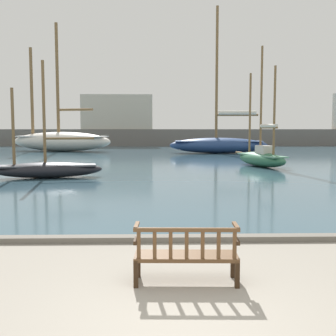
{
  "coord_description": "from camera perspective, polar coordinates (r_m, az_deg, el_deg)",
  "views": [
    {
      "loc": [
        -0.29,
        -4.95,
        2.4
      ],
      "look_at": [
        0.07,
        10.0,
        1.0
      ],
      "focal_mm": 45.0,
      "sensor_mm": 36.0,
      "label": 1
    }
  ],
  "objects": [
    {
      "name": "far_breakwater",
      "position": [
        57.4,
        -2.14,
        4.96
      ],
      "size": [
        51.02,
        2.4,
        7.2
      ],
      "color": "#66605B",
      "rests_on": "ground"
    },
    {
      "name": "sailboat_centre_channel",
      "position": [
        45.16,
        -14.32,
        3.73
      ],
      "size": [
        11.38,
        6.01,
        13.05
      ],
      "color": "silver",
      "rests_on": "harbor_water"
    },
    {
      "name": "sailboat_outer_starboard",
      "position": [
        20.74,
        -15.97,
        -0.01
      ],
      "size": [
        5.23,
        2.33,
        5.48
      ],
      "color": "black",
      "rests_on": "harbor_water"
    },
    {
      "name": "sailboat_far_starboard",
      "position": [
        26.48,
        12.54,
        1.6
      ],
      "size": [
        2.66,
        6.0,
        7.31
      ],
      "color": "#2D6647",
      "rests_on": "harbor_water"
    },
    {
      "name": "sailboat_mid_port",
      "position": [
        40.34,
        6.89,
        3.35
      ],
      "size": [
        9.47,
        3.1,
        13.64
      ],
      "color": "navy",
      "rests_on": "harbor_water"
    },
    {
      "name": "park_bench",
      "position": [
        6.65,
        2.47,
        -11.51
      ],
      "size": [
        1.62,
        0.57,
        0.92
      ],
      "color": "#322113",
      "rests_on": "ground"
    },
    {
      "name": "ground_plane",
      "position": [
        5.51,
        1.89,
        -20.45
      ],
      "size": [
        160.0,
        160.0,
        0.0
      ],
      "primitive_type": "plane",
      "color": "gray"
    },
    {
      "name": "harbor_water",
      "position": [
        49.01,
        -1.05,
        2.58
      ],
      "size": [
        100.0,
        80.0,
        0.08
      ],
      "primitive_type": "cube",
      "color": "#385666",
      "rests_on": "ground"
    },
    {
      "name": "quay_edge_kerb",
      "position": [
        9.11,
        0.49,
        -9.52
      ],
      "size": [
        40.0,
        0.3,
        0.12
      ],
      "primitive_type": "cube",
      "color": "slate",
      "rests_on": "ground"
    }
  ]
}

